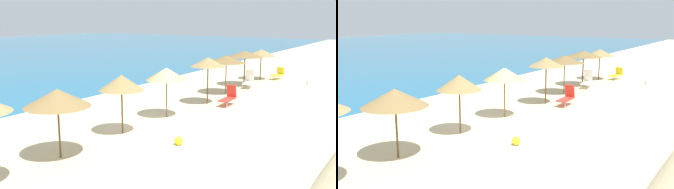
% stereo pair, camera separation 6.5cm
% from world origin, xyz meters
% --- Properties ---
extents(ground_plane, '(160.00, 160.00, 0.00)m').
position_xyz_m(ground_plane, '(0.00, 0.00, 0.00)').
color(ground_plane, beige).
extents(beach_umbrella_3, '(2.37, 2.37, 2.54)m').
position_xyz_m(beach_umbrella_3, '(-6.14, 1.03, 2.22)').
color(beach_umbrella_3, brown).
rests_on(beach_umbrella_3, ground_plane).
extents(beach_umbrella_4, '(1.95, 1.95, 2.60)m').
position_xyz_m(beach_umbrella_4, '(-2.61, 1.03, 2.26)').
color(beach_umbrella_4, brown).
rests_on(beach_umbrella_4, ground_plane).
extents(beach_umbrella_5, '(2.09, 2.09, 2.53)m').
position_xyz_m(beach_umbrella_5, '(0.88, 1.01, 2.22)').
color(beach_umbrella_5, brown).
rests_on(beach_umbrella_5, ground_plane).
extents(beach_umbrella_6, '(2.05, 2.05, 2.74)m').
position_xyz_m(beach_umbrella_6, '(4.71, 0.63, 2.47)').
color(beach_umbrella_6, brown).
rests_on(beach_umbrella_6, ground_plane).
extents(beach_umbrella_7, '(2.52, 2.52, 2.55)m').
position_xyz_m(beach_umbrella_7, '(8.12, 1.02, 2.31)').
color(beach_umbrella_7, brown).
rests_on(beach_umbrella_7, ground_plane).
extents(beach_umbrella_8, '(2.69, 2.69, 2.59)m').
position_xyz_m(beach_umbrella_8, '(11.71, 1.15, 2.36)').
color(beach_umbrella_8, brown).
rests_on(beach_umbrella_8, ground_plane).
extents(beach_umbrella_9, '(2.30, 2.30, 2.49)m').
position_xyz_m(beach_umbrella_9, '(15.12, 1.12, 2.20)').
color(beach_umbrella_9, brown).
rests_on(beach_umbrella_9, ground_plane).
extents(lounge_chair_0, '(1.63, 0.90, 1.24)m').
position_xyz_m(lounge_chair_0, '(11.10, 0.57, 0.51)').
color(lounge_chair_0, white).
rests_on(lounge_chair_0, ground_plane).
extents(lounge_chair_1, '(1.46, 0.62, 1.15)m').
position_xyz_m(lounge_chair_1, '(5.04, -0.57, 0.49)').
color(lounge_chair_1, red).
rests_on(lounge_chair_1, ground_plane).
extents(lounge_chair_2, '(1.48, 0.84, 0.97)m').
position_xyz_m(lounge_chair_2, '(16.09, -0.04, 0.42)').
color(lounge_chair_2, yellow).
rests_on(lounge_chair_2, ground_plane).
extents(beach_ball, '(0.35, 0.35, 0.35)m').
position_xyz_m(beach_ball, '(-2.61, -1.85, 0.18)').
color(beach_ball, yellow).
rests_on(beach_ball, ground_plane).
extents(cooler_box, '(0.53, 0.53, 0.33)m').
position_xyz_m(cooler_box, '(14.84, -2.87, 0.17)').
color(cooler_box, white).
rests_on(cooler_box, ground_plane).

